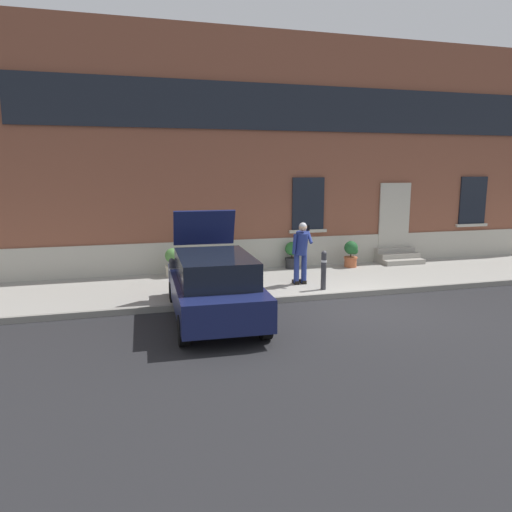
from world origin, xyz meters
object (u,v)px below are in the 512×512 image
object	(u,v)px
hatchback_car_navy	(214,286)
planter_terracotta	(351,253)
bollard_far_left	(172,278)
person_on_phone	(301,249)
planter_olive	(236,259)
planter_charcoal	(292,254)
planter_cream	(173,262)
bollard_near_person	(324,269)

from	to	relation	value
hatchback_car_navy	planter_terracotta	world-z (taller)	hatchback_car_navy
bollard_far_left	person_on_phone	bearing A→B (deg)	10.97
planter_olive	planter_terracotta	world-z (taller)	same
planter_olive	planter_charcoal	bearing A→B (deg)	7.93
bollard_far_left	planter_terracotta	distance (m)	6.57
bollard_far_left	planter_charcoal	distance (m)	5.04
planter_terracotta	planter_charcoal	bearing A→B (deg)	169.88
planter_cream	bollard_far_left	bearing A→B (deg)	-96.20
person_on_phone	hatchback_car_navy	bearing A→B (deg)	-158.67
bollard_far_left	bollard_near_person	bearing A→B (deg)	0.00
planter_cream	planter_charcoal	xyz separation A→B (m)	(3.84, 0.24, 0.00)
planter_charcoal	bollard_near_person	bearing A→B (deg)	-93.20
bollard_near_person	planter_charcoal	world-z (taller)	bollard_near_person
hatchback_car_navy	planter_charcoal	bearing A→B (deg)	51.93
planter_cream	planter_terracotta	xyz separation A→B (m)	(5.76, -0.10, 0.00)
bollard_near_person	bollard_far_left	bearing A→B (deg)	180.00
planter_charcoal	bollard_far_left	bearing A→B (deg)	-145.03
bollard_far_left	planter_terracotta	xyz separation A→B (m)	(6.05, 2.55, -0.11)
planter_cream	planter_terracotta	world-z (taller)	same
person_on_phone	planter_olive	distance (m)	2.43
bollard_near_person	planter_terracotta	xyz separation A→B (m)	(2.08, 2.55, -0.11)
planter_olive	bollard_near_person	bearing A→B (deg)	-56.12
bollard_near_person	person_on_phone	xyz separation A→B (m)	(-0.37, 0.70, 0.43)
planter_terracotta	planter_cream	bearing A→B (deg)	178.99
planter_charcoal	person_on_phone	bearing A→B (deg)	-103.75
hatchback_car_navy	planter_charcoal	xyz separation A→B (m)	(3.37, 4.30, -0.19)
hatchback_car_navy	bollard_far_left	distance (m)	1.61
bollard_near_person	planter_cream	world-z (taller)	bollard_near_person
hatchback_car_navy	planter_cream	bearing A→B (deg)	96.66
bollard_near_person	planter_cream	xyz separation A→B (m)	(-3.68, 2.65, -0.11)
bollard_near_person	bollard_far_left	distance (m)	3.97
planter_cream	planter_olive	size ratio (longest dim) A/B	1.00
hatchback_car_navy	person_on_phone	world-z (taller)	hatchback_car_navy
bollard_far_left	person_on_phone	world-z (taller)	person_on_phone
hatchback_car_navy	planter_charcoal	world-z (taller)	hatchback_car_navy
bollard_near_person	bollard_far_left	world-z (taller)	same
bollard_near_person	planter_charcoal	distance (m)	2.90
bollard_far_left	planter_terracotta	world-z (taller)	bollard_far_left
person_on_phone	planter_olive	xyz separation A→B (m)	(-1.38, 1.92, -0.54)
planter_olive	planter_charcoal	distance (m)	1.94
hatchback_car_navy	bollard_near_person	world-z (taller)	hatchback_car_navy
hatchback_car_navy	person_on_phone	xyz separation A→B (m)	(2.83, 2.11, 0.35)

